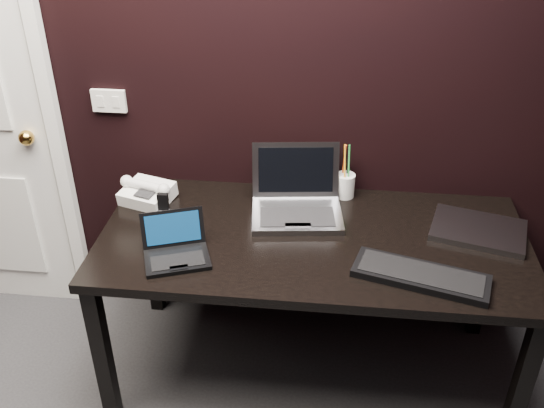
# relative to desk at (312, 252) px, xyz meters

# --- Properties ---
(wall_back) EXTENTS (4.00, 0.00, 4.00)m
(wall_back) POSITION_rel_desk_xyz_m (-0.30, 0.40, 0.64)
(wall_back) COLOR black
(wall_back) RESTS_ON ground
(wall_switch) EXTENTS (0.15, 0.02, 0.10)m
(wall_switch) POSITION_rel_desk_xyz_m (-0.92, 0.39, 0.46)
(wall_switch) COLOR silver
(wall_switch) RESTS_ON wall_back
(desk) EXTENTS (1.70, 0.80, 0.74)m
(desk) POSITION_rel_desk_xyz_m (0.00, 0.00, 0.00)
(desk) COLOR black
(desk) RESTS_ON ground
(netbook) EXTENTS (0.30, 0.28, 0.15)m
(netbook) POSITION_rel_desk_xyz_m (-0.51, -0.19, 0.11)
(netbook) COLOR black
(netbook) RESTS_ON desk
(silver_laptop) EXTENTS (0.41, 0.38, 0.26)m
(silver_laptop) POSITION_rel_desk_xyz_m (-0.08, 0.17, 0.13)
(silver_laptop) COLOR gray
(silver_laptop) RESTS_ON desk
(ext_keyboard) EXTENTS (0.51, 0.29, 0.03)m
(ext_keyboard) POSITION_rel_desk_xyz_m (0.40, -0.23, 0.09)
(ext_keyboard) COLOR black
(ext_keyboard) RESTS_ON desk
(closed_laptop) EXTENTS (0.42, 0.34, 0.02)m
(closed_laptop) POSITION_rel_desk_xyz_m (0.66, 0.10, 0.09)
(closed_laptop) COLOR gray
(closed_laptop) RESTS_ON desk
(desk_phone) EXTENTS (0.25, 0.23, 0.12)m
(desk_phone) POSITION_rel_desk_xyz_m (-0.73, 0.19, 0.12)
(desk_phone) COLOR white
(desk_phone) RESTS_ON desk
(mobile_phone) EXTENTS (0.05, 0.05, 0.09)m
(mobile_phone) POSITION_rel_desk_xyz_m (-0.64, 0.10, 0.11)
(mobile_phone) COLOR black
(mobile_phone) RESTS_ON desk
(pen_cup) EXTENTS (0.10, 0.10, 0.25)m
(pen_cup) POSITION_rel_desk_xyz_m (0.12, 0.33, 0.14)
(pen_cup) COLOR white
(pen_cup) RESTS_ON desk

